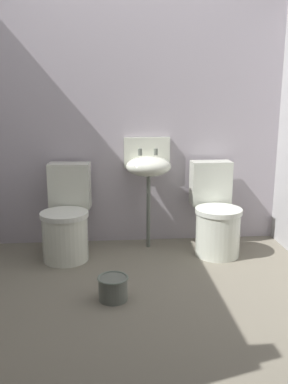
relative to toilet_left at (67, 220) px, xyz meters
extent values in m
cube|color=slate|center=(0.61, -0.91, -0.36)|extent=(3.08, 2.93, 0.08)
cube|color=#AEA4AE|center=(0.61, 0.40, 0.80)|extent=(3.08, 0.10, 2.24)
cylinder|color=silver|center=(-0.01, -0.09, -0.13)|extent=(0.41, 0.41, 0.38)
cylinder|color=silver|center=(-0.01, -0.09, 0.08)|extent=(0.43, 0.43, 0.04)
cube|color=silver|center=(0.02, 0.21, 0.26)|extent=(0.37, 0.21, 0.40)
cylinder|color=silver|center=(1.30, -0.09, -0.13)|extent=(0.39, 0.39, 0.38)
cylinder|color=silver|center=(1.30, -0.09, 0.08)|extent=(0.41, 0.41, 0.04)
cube|color=silver|center=(1.29, 0.21, 0.26)|extent=(0.36, 0.19, 0.40)
cylinder|color=#60655C|center=(0.72, 0.16, 0.01)|extent=(0.04, 0.04, 0.66)
ellipsoid|color=silver|center=(0.72, 0.16, 0.43)|extent=(0.40, 0.32, 0.18)
cube|color=silver|center=(0.72, 0.33, 0.53)|extent=(0.42, 0.04, 0.28)
cylinder|color=#60655C|center=(0.65, 0.22, 0.55)|extent=(0.04, 0.04, 0.06)
cylinder|color=#60655C|center=(0.79, 0.22, 0.55)|extent=(0.04, 0.04, 0.06)
cylinder|color=#60655C|center=(0.38, -0.83, -0.24)|extent=(0.20, 0.20, 0.16)
torus|color=#5E695E|center=(0.38, -0.83, -0.16)|extent=(0.21, 0.21, 0.02)
camera|label=1|loc=(0.37, -3.44, 1.06)|focal=38.95mm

